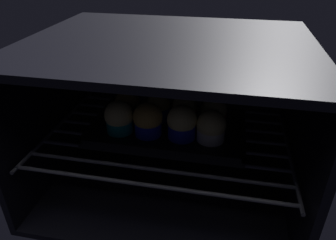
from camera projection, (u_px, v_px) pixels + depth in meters
oven_cavity at (172, 111)px, 76.44cm from camera, size 59.00×47.00×37.00cm
oven_rack at (168, 132)px, 74.50cm from camera, size 54.80×42.00×0.80cm
baking_tray at (168, 129)px, 73.62cm from camera, size 35.14×21.18×2.20cm
muffin_row0_col0 at (119, 118)px, 70.35cm from camera, size 6.59×6.59×7.42cm
muffin_row0_col1 at (148, 120)px, 69.06cm from camera, size 6.55×6.55×7.61cm
muffin_row0_col2 at (182, 123)px, 67.89cm from camera, size 6.49×6.49×7.71cm
muffin_row0_col3 at (211, 127)px, 67.30cm from camera, size 6.37×6.37×6.98cm
muffin_row1_col0 at (127, 105)px, 76.32cm from camera, size 6.01×6.01×6.95cm
muffin_row1_col1 at (158, 107)px, 75.67cm from camera, size 6.01×6.01×6.68cm
muffin_row1_col2 at (184, 109)px, 74.56cm from camera, size 6.01×6.01×6.85cm
muffin_row1_col3 at (213, 112)px, 72.91cm from camera, size 6.02×6.02×7.51cm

